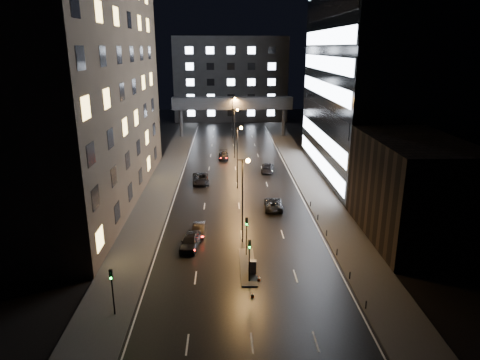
{
  "coord_description": "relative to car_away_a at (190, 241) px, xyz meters",
  "views": [
    {
      "loc": [
        -1.91,
        -37.83,
        21.99
      ],
      "look_at": [
        0.13,
        19.72,
        4.0
      ],
      "focal_mm": 32.0,
      "sensor_mm": 36.0,
      "label": 1
    }
  ],
  "objects": [
    {
      "name": "building_left",
      "position": [
        -16.51,
        17.31,
        19.18
      ],
      "size": [
        15.0,
        48.0,
        40.0
      ],
      "primitive_type": "cube",
      "color": "#2D2319",
      "rests_on": "ground"
    },
    {
      "name": "car_away_c",
      "position": [
        -0.1,
        24.13,
        -0.02
      ],
      "size": [
        3.11,
        5.96,
        1.6
      ],
      "primitive_type": "imported",
      "rotation": [
        0.0,
        0.0,
        0.08
      ],
      "color": "black",
      "rests_on": "ground"
    },
    {
      "name": "car_away_a",
      "position": [
        0.0,
        0.0,
        0.0
      ],
      "size": [
        2.52,
        5.01,
        1.64
      ],
      "primitive_type": "imported",
      "rotation": [
        0.0,
        0.0,
        -0.13
      ],
      "color": "black",
      "rests_on": "ground"
    },
    {
      "name": "building_right_glass",
      "position": [
        30.99,
        29.31,
        21.68
      ],
      "size": [
        20.0,
        36.0,
        45.0
      ],
      "primitive_type": "cube",
      "color": "black",
      "rests_on": "ground"
    },
    {
      "name": "cone_a",
      "position": [
        7.25,
        -7.44,
        -0.56
      ],
      "size": [
        0.45,
        0.45,
        0.51
      ],
      "primitive_type": "cone",
      "rotation": [
        0.0,
        0.0,
        -0.27
      ],
      "color": "#FD3F0D",
      "rests_on": "ground"
    },
    {
      "name": "bollard_row",
      "position": [
        16.19,
        -0.19,
        -0.37
      ],
      "size": [
        0.12,
        25.12,
        0.9
      ],
      "color": "black",
      "rests_on": "ground"
    },
    {
      "name": "traffic_signal_near",
      "position": [
        6.29,
        -2.19,
        2.27
      ],
      "size": [
        0.28,
        0.34,
        4.4
      ],
      "color": "black",
      "rests_on": "median_island"
    },
    {
      "name": "streetlight_near",
      "position": [
        6.16,
        1.31,
        5.68
      ],
      "size": [
        1.45,
        0.5,
        10.15
      ],
      "color": "black",
      "rests_on": "ground"
    },
    {
      "name": "building_right_low",
      "position": [
        25.99,
        2.31,
        5.18
      ],
      "size": [
        10.0,
        18.0,
        12.0
      ],
      "primitive_type": "cube",
      "color": "black",
      "rests_on": "ground"
    },
    {
      "name": "skybridge",
      "position": [
        5.99,
        63.31,
        7.52
      ],
      "size": [
        30.0,
        3.0,
        10.0
      ],
      "color": "#333335",
      "rests_on": "ground"
    },
    {
      "name": "streetlight_mid_a",
      "position": [
        6.16,
        21.31,
        5.68
      ],
      "size": [
        1.45,
        0.5,
        10.15
      ],
      "color": "black",
      "rests_on": "ground"
    },
    {
      "name": "traffic_signal_corner",
      "position": [
        -5.51,
        -12.69,
        2.12
      ],
      "size": [
        0.28,
        0.34,
        4.4
      ],
      "color": "black",
      "rests_on": "ground"
    },
    {
      "name": "car_away_d",
      "position": [
        3.7,
        40.5,
        -0.11
      ],
      "size": [
        2.02,
        4.88,
        1.41
      ],
      "primitive_type": "imported",
      "rotation": [
        0.0,
        0.0,
        0.01
      ],
      "color": "black",
      "rests_on": "ground"
    },
    {
      "name": "utility_cabinet",
      "position": [
        6.69,
        -6.18,
        0.02
      ],
      "size": [
        0.83,
        0.63,
        1.37
      ],
      "primitive_type": "cube",
      "rotation": [
        0.0,
        0.0,
        -0.09
      ],
      "color": "#4E4E51",
      "rests_on": "median_island"
    },
    {
      "name": "median_island",
      "position": [
        6.29,
        -4.69,
        -0.74
      ],
      "size": [
        1.6,
        8.0,
        0.15
      ],
      "primitive_type": "cube",
      "color": "#383533",
      "rests_on": "ground"
    },
    {
      "name": "cone_b",
      "position": [
        6.46,
        -10.32,
        -0.59
      ],
      "size": [
        0.39,
        0.39,
        0.45
      ],
      "primitive_type": "cone",
      "rotation": [
        0.0,
        0.0,
        -0.18
      ],
      "color": "#F75C0D",
      "rests_on": "ground"
    },
    {
      "name": "streetlight_mid_b",
      "position": [
        6.16,
        41.31,
        5.68
      ],
      "size": [
        1.45,
        0.5,
        10.15
      ],
      "color": "black",
      "rests_on": "ground"
    },
    {
      "name": "ground",
      "position": [
        5.99,
        33.31,
        -0.82
      ],
      "size": [
        160.0,
        160.0,
        0.0
      ],
      "primitive_type": "plane",
      "color": "black",
      "rests_on": "ground"
    },
    {
      "name": "sidewalk_left",
      "position": [
        -6.51,
        28.31,
        -0.74
      ],
      "size": [
        5.0,
        110.0,
        0.15
      ],
      "primitive_type": "cube",
      "color": "#383533",
      "rests_on": "ground"
    },
    {
      "name": "streetlight_far",
      "position": [
        6.16,
        61.31,
        5.68
      ],
      "size": [
        1.45,
        0.5,
        10.15
      ],
      "color": "black",
      "rests_on": "ground"
    },
    {
      "name": "building_far",
      "position": [
        5.99,
        91.31,
        11.68
      ],
      "size": [
        34.0,
        14.0,
        25.0
      ],
      "primitive_type": "cube",
      "color": "#333335",
      "rests_on": "ground"
    },
    {
      "name": "car_toward_a",
      "position": [
        10.84,
        11.97,
        -0.09
      ],
      "size": [
        2.68,
        5.37,
        1.46
      ],
      "primitive_type": "imported",
      "rotation": [
        0.0,
        0.0,
        3.09
      ],
      "color": "black",
      "rests_on": "ground"
    },
    {
      "name": "sidewalk_right",
      "position": [
        18.49,
        28.31,
        -0.74
      ],
      "size": [
        5.0,
        110.0,
        0.15
      ],
      "primitive_type": "cube",
      "color": "#383533",
      "rests_on": "ground"
    },
    {
      "name": "car_toward_b",
      "position": [
        11.82,
        30.94,
        -0.04
      ],
      "size": [
        2.89,
        5.62,
        1.56
      ],
      "primitive_type": "imported",
      "rotation": [
        0.0,
        0.0,
        3.01
      ],
      "color": "black",
      "rests_on": "ground"
    },
    {
      "name": "car_away_b",
      "position": [
        0.75,
        3.5,
        -0.14
      ],
      "size": [
        1.59,
        4.19,
        1.36
      ],
      "primitive_type": "imported",
      "rotation": [
        0.0,
        0.0,
        -0.04
      ],
      "color": "black",
      "rests_on": "ground"
    },
    {
      "name": "traffic_signal_far",
      "position": [
        6.29,
        -7.69,
        2.27
      ],
      "size": [
        0.28,
        0.34,
        4.4
      ],
      "color": "black",
      "rests_on": "median_island"
    }
  ]
}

